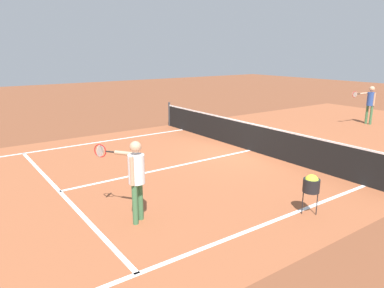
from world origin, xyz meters
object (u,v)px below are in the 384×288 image
Objects in this scene: player_near at (135,172)px; ball_hopper at (311,184)px; net at (250,136)px; player_far at (370,101)px.

player_near is 3.58m from ball_hopper.
ball_hopper is at bearing -30.23° from net.
ball_hopper is (1.80, 3.07, -0.36)m from player_near.
player_near is at bearing -65.72° from net.
player_far is (-2.64, 13.30, 0.07)m from player_near.
net reaches higher than ball_hopper.
player_near is at bearing -120.46° from ball_hopper.
player_near reaches higher than ball_hopper.
ball_hopper is (4.32, -2.52, 0.18)m from net.
player_far reaches higher than net.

